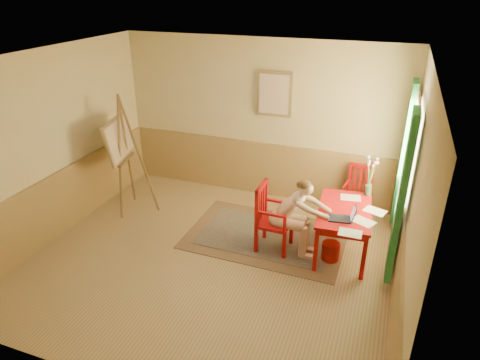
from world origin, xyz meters
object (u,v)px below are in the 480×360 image
at_px(figure, 293,213).
at_px(laptop, 344,217).
at_px(table, 344,215).
at_px(chair_back, 357,193).
at_px(chair_left, 271,218).
at_px(easel, 121,144).

relative_size(figure, laptop, 3.16).
height_order(table, laptop, laptop).
distance_m(table, chair_back, 1.12).
bearing_deg(chair_left, easel, 173.44).
relative_size(table, chair_left, 1.22).
xyz_separation_m(table, figure, (-0.68, -0.24, 0.02)).
xyz_separation_m(figure, easel, (-2.98, 0.31, 0.55)).
distance_m(chair_back, easel, 3.95).
relative_size(table, laptop, 3.32).
height_order(chair_left, easel, easel).
height_order(laptop, easel, easel).
bearing_deg(table, chair_left, -166.64).
bearing_deg(easel, chair_left, -6.56).
bearing_deg(easel, laptop, -5.54).
bearing_deg(easel, chair_back, 15.46).
distance_m(chair_back, figure, 1.55).
relative_size(table, figure, 1.05).
distance_m(chair_left, laptop, 1.05).
height_order(figure, laptop, figure).
relative_size(table, chair_back, 1.37).
distance_m(figure, easel, 3.05).
bearing_deg(table, figure, -160.55).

